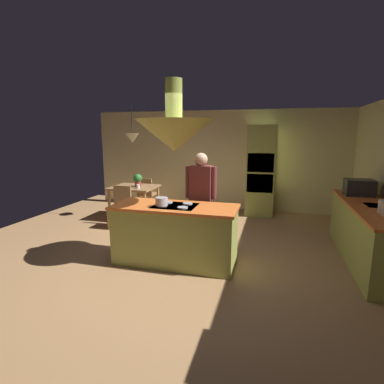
# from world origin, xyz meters

# --- Properties ---
(ground) EXTENTS (8.16, 8.16, 0.00)m
(ground) POSITION_xyz_m (0.00, 0.00, 0.00)
(ground) COLOR #AD7F51
(wall_back) EXTENTS (6.80, 0.10, 2.55)m
(wall_back) POSITION_xyz_m (0.00, 3.45, 1.27)
(wall_back) COLOR beige
(wall_back) RESTS_ON ground
(kitchen_island) EXTENTS (1.87, 0.78, 0.92)m
(kitchen_island) POSITION_xyz_m (0.00, -0.20, 0.45)
(kitchen_island) COLOR #A0A84C
(kitchen_island) RESTS_ON ground
(counter_run_right) EXTENTS (0.73, 2.58, 0.90)m
(counter_run_right) POSITION_xyz_m (2.84, 0.60, 0.46)
(counter_run_right) COLOR #A0A84C
(counter_run_right) RESTS_ON ground
(oven_tower) EXTENTS (0.66, 0.62, 2.16)m
(oven_tower) POSITION_xyz_m (1.10, 3.04, 1.08)
(oven_tower) COLOR #A0A84C
(oven_tower) RESTS_ON ground
(dining_table) EXTENTS (0.99, 0.89, 0.76)m
(dining_table) POSITION_xyz_m (-1.70, 1.90, 0.65)
(dining_table) COLOR #9E7349
(dining_table) RESTS_ON ground
(person_at_island) EXTENTS (0.53, 0.22, 1.65)m
(person_at_island) POSITION_xyz_m (0.24, 0.46, 0.94)
(person_at_island) COLOR tan
(person_at_island) RESTS_ON ground
(range_hood) EXTENTS (1.10, 1.10, 1.00)m
(range_hood) POSITION_xyz_m (0.00, -0.20, 1.95)
(range_hood) COLOR #A0A84C
(pendant_light_over_table) EXTENTS (0.32, 0.32, 0.82)m
(pendant_light_over_table) POSITION_xyz_m (-1.70, 1.90, 1.86)
(pendant_light_over_table) COLOR beige
(chair_facing_island) EXTENTS (0.40, 0.40, 0.87)m
(chair_facing_island) POSITION_xyz_m (-1.70, 1.23, 0.50)
(chair_facing_island) COLOR #9E7349
(chair_facing_island) RESTS_ON ground
(chair_by_back_wall) EXTENTS (0.40, 0.40, 0.87)m
(chair_by_back_wall) POSITION_xyz_m (-1.70, 2.57, 0.50)
(chair_by_back_wall) COLOR #9E7349
(chair_by_back_wall) RESTS_ON ground
(potted_plant_on_table) EXTENTS (0.20, 0.20, 0.30)m
(potted_plant_on_table) POSITION_xyz_m (-1.59, 1.88, 0.93)
(potted_plant_on_table) COLOR #99382D
(potted_plant_on_table) RESTS_ON dining_table
(cup_on_table) EXTENTS (0.07, 0.07, 0.09)m
(cup_on_table) POSITION_xyz_m (-1.49, 1.68, 0.81)
(cup_on_table) COLOR white
(cup_on_table) RESTS_ON dining_table
(canister_sugar) EXTENTS (0.12, 0.12, 0.18)m
(canister_sugar) POSITION_xyz_m (2.84, 0.14, 0.99)
(canister_sugar) COLOR silver
(canister_sugar) RESTS_ON counter_run_right
(microwave_on_counter) EXTENTS (0.46, 0.36, 0.28)m
(microwave_on_counter) POSITION_xyz_m (2.84, 1.36, 1.04)
(microwave_on_counter) COLOR #232326
(microwave_on_counter) RESTS_ON counter_run_right
(cooking_pot_on_cooktop) EXTENTS (0.18, 0.18, 0.12)m
(cooking_pot_on_cooktop) POSITION_xyz_m (-0.16, -0.33, 0.98)
(cooking_pot_on_cooktop) COLOR #B2B2B7
(cooking_pot_on_cooktop) RESTS_ON kitchen_island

